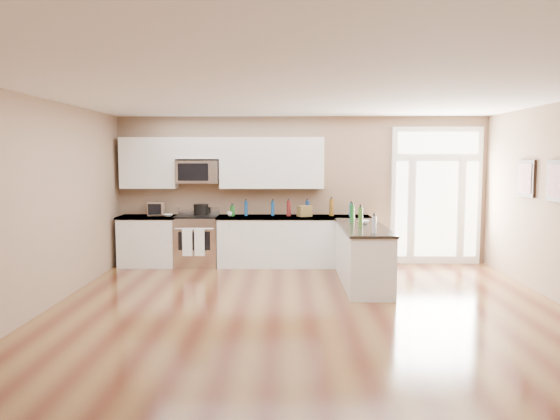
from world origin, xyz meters
The scene contains 20 objects.
ground centered at (0.00, 0.00, 0.00)m, with size 8.00×8.00×0.00m, color #522617.
room_shell centered at (0.00, 0.00, 1.71)m, with size 8.00×8.00×8.00m.
back_cabinet_left centered at (-2.87, 3.69, 0.44)m, with size 1.10×0.66×0.94m.
back_cabinet_right centered at (-0.16, 3.69, 0.44)m, with size 2.85×0.66×0.94m.
peninsula_cabinet centered at (0.93, 2.24, 0.43)m, with size 0.69×2.32×0.94m.
upper_cabinet_left centered at (-2.88, 3.83, 1.93)m, with size 1.04×0.33×0.95m, color silver.
upper_cabinet_right centered at (-0.57, 3.83, 1.93)m, with size 1.94×0.33×0.95m, color silver.
upper_cabinet_short centered at (-1.95, 3.83, 2.20)m, with size 0.82×0.33×0.40m, color silver.
microwave centered at (-1.95, 3.80, 1.76)m, with size 0.78×0.41×0.42m.
entry_door centered at (2.55, 3.95, 1.30)m, with size 1.70×0.10×2.60m.
wall_art_near centered at (3.47, 2.20, 1.70)m, with size 0.05×0.58×0.58m.
wall_art_far centered at (3.47, 1.20, 1.70)m, with size 0.05×0.58×0.58m.
kitchen_range centered at (-1.97, 3.69, 0.48)m, with size 0.79×0.70×1.08m.
stockpot centered at (-1.90, 3.81, 1.06)m, with size 0.28×0.28×0.22m, color black.
toaster_oven centered at (-2.73, 3.73, 1.07)m, with size 0.31×0.24×0.27m, color silver.
cardboard_box centered at (0.04, 3.63, 1.04)m, with size 0.24×0.17×0.20m, color brown.
bowl_left centered at (-2.48, 3.59, 0.96)m, with size 0.17×0.17×0.04m, color white.
bowl_peninsula centered at (0.97, 2.52, 0.97)m, with size 0.19×0.19×0.06m, color white.
cup_counter centered at (-1.34, 3.68, 0.98)m, with size 0.11×0.11×0.08m, color white.
counter_bottles centered at (0.16, 3.28, 1.08)m, with size 2.34×2.44×0.32m.
Camera 1 is at (-0.31, -6.40, 2.02)m, focal length 35.00 mm.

